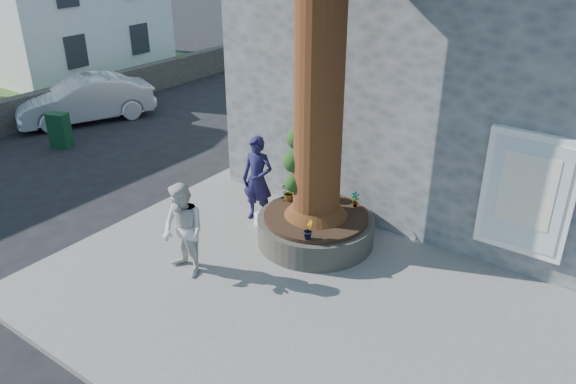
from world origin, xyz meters
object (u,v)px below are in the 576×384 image
Objects in this scene: a_board_sign at (60,130)px; planter at (315,228)px; car_silver at (85,99)px; woman at (183,231)px; man at (258,179)px.

planter is at bearing -21.43° from a_board_sign.
a_board_sign is at bearing -30.10° from car_silver.
planter is 10.52m from car_silver.
car_silver is at bearing 106.89° from a_board_sign.
woman is 0.41× the size of car_silver.
man reaches higher than woman.
car_silver is at bearing 154.48° from man.
car_silver is at bearing 162.20° from woman.
a_board_sign is at bearing 169.85° from woman.
woman reaches higher than a_board_sign.
car_silver is (-9.01, 4.47, -0.29)m from woman.
car_silver is 2.35m from a_board_sign.
planter is 8.90m from a_board_sign.
man is at bearing 103.90° from woman.
planter is at bearing 11.50° from car_silver.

